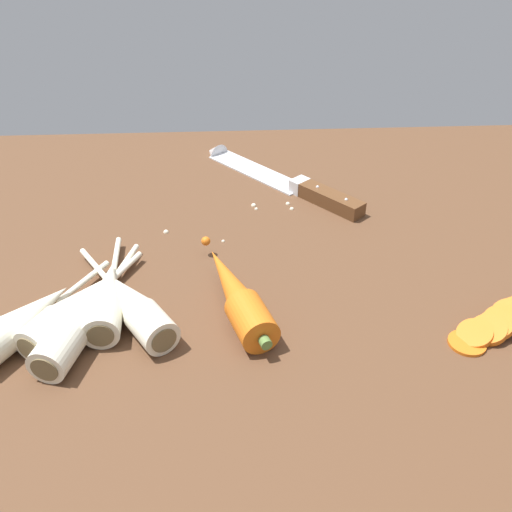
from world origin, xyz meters
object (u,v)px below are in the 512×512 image
at_px(whole_carrot, 236,294).
at_px(parsnip_back, 81,319).
at_px(parsnip_front, 71,311).
at_px(parsnip_mid_left, 107,297).
at_px(parsnip_mid_right, 23,322).
at_px(parsnip_outer, 133,304).
at_px(carrot_slice_stack, 499,323).
at_px(chefs_knife, 274,176).

xyz_separation_m(whole_carrot, parsnip_back, (-0.17, -0.03, -0.00)).
bearing_deg(parsnip_front, whole_carrot, 5.60).
xyz_separation_m(parsnip_mid_left, parsnip_back, (-0.02, -0.04, -0.00)).
height_order(parsnip_mid_right, parsnip_outer, same).
height_order(whole_carrot, carrot_slice_stack, whole_carrot).
xyz_separation_m(parsnip_mid_left, parsnip_outer, (0.03, -0.02, -0.00)).
distance_m(parsnip_front, parsnip_outer, 0.07).
height_order(chefs_knife, whole_carrot, whole_carrot).
distance_m(parsnip_mid_right, carrot_slice_stack, 0.51).
relative_size(parsnip_back, carrot_slice_stack, 1.97).
bearing_deg(parsnip_mid_left, whole_carrot, -1.99).
relative_size(chefs_knife, parsnip_outer, 1.44).
distance_m(parsnip_outer, carrot_slice_stack, 0.40).
relative_size(whole_carrot, parsnip_front, 1.09).
xyz_separation_m(whole_carrot, parsnip_front, (-0.18, -0.02, -0.00)).
distance_m(whole_carrot, parsnip_mid_left, 0.15).
xyz_separation_m(chefs_knife, carrot_slice_stack, (0.21, -0.38, 0.01)).
xyz_separation_m(whole_carrot, parsnip_mid_left, (-0.15, 0.01, -0.00)).
xyz_separation_m(whole_carrot, parsnip_mid_right, (-0.23, -0.03, -0.00)).
height_order(chefs_knife, carrot_slice_stack, carrot_slice_stack).
relative_size(parsnip_front, parsnip_mid_left, 0.94).
relative_size(chefs_knife, parsnip_front, 1.51).
xyz_separation_m(parsnip_mid_left, parsnip_mid_right, (-0.08, -0.04, -0.00)).
xyz_separation_m(parsnip_mid_left, carrot_slice_stack, (0.43, -0.06, -0.01)).
relative_size(parsnip_front, carrot_slice_stack, 1.60).
distance_m(parsnip_back, carrot_slice_stack, 0.45).
distance_m(parsnip_front, parsnip_back, 0.02).
relative_size(parsnip_mid_left, parsnip_back, 0.87).
height_order(whole_carrot, parsnip_mid_right, whole_carrot).
xyz_separation_m(parsnip_mid_right, carrot_slice_stack, (0.51, -0.02, -0.01)).
distance_m(parsnip_front, parsnip_mid_right, 0.05).
distance_m(chefs_knife, whole_carrot, 0.34).
height_order(chefs_knife, parsnip_back, parsnip_back).
relative_size(whole_carrot, parsnip_mid_right, 1.11).
xyz_separation_m(chefs_knife, whole_carrot, (-0.07, -0.33, 0.01)).
bearing_deg(whole_carrot, parsnip_mid_left, 178.01).
distance_m(chefs_knife, parsnip_back, 0.43).
bearing_deg(parsnip_back, whole_carrot, 10.56).
bearing_deg(parsnip_outer, chefs_knife, 61.34).
bearing_deg(parsnip_outer, whole_carrot, 5.13).
bearing_deg(parsnip_outer, parsnip_front, -173.58).
distance_m(parsnip_front, carrot_slice_stack, 0.47).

